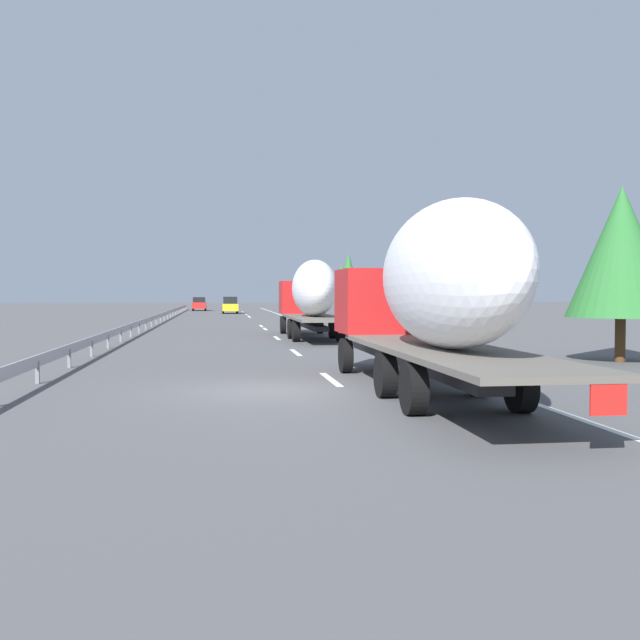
# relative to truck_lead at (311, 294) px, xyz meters

# --- Properties ---
(ground_plane) EXTENTS (260.00, 260.00, 0.00)m
(ground_plane) POSITION_rel_truck_lead_xyz_m (19.60, 3.60, -2.34)
(ground_plane) COLOR #4C4C4F
(lane_stripe_0) EXTENTS (3.20, 0.20, 0.01)m
(lane_stripe_0) POSITION_rel_truck_lead_xyz_m (-18.40, 1.80, -2.33)
(lane_stripe_0) COLOR white
(lane_stripe_0) RESTS_ON ground_plane
(lane_stripe_1) EXTENTS (3.20, 0.20, 0.01)m
(lane_stripe_1) POSITION_rel_truck_lead_xyz_m (-9.19, 1.80, -2.33)
(lane_stripe_1) COLOR white
(lane_stripe_1) RESTS_ON ground_plane
(lane_stripe_2) EXTENTS (3.20, 0.20, 0.01)m
(lane_stripe_2) POSITION_rel_truck_lead_xyz_m (0.29, 1.80, -2.33)
(lane_stripe_2) COLOR white
(lane_stripe_2) RESTS_ON ground_plane
(lane_stripe_3) EXTENTS (3.20, 0.20, 0.01)m
(lane_stripe_3) POSITION_rel_truck_lead_xyz_m (10.24, 1.80, -2.33)
(lane_stripe_3) COLOR white
(lane_stripe_3) RESTS_ON ground_plane
(lane_stripe_4) EXTENTS (3.20, 0.20, 0.01)m
(lane_stripe_4) POSITION_rel_truck_lead_xyz_m (14.71, 1.80, -2.33)
(lane_stripe_4) COLOR white
(lane_stripe_4) RESTS_ON ground_plane
(lane_stripe_5) EXTENTS (3.20, 0.20, 0.01)m
(lane_stripe_5) POSITION_rel_truck_lead_xyz_m (34.45, 1.80, -2.33)
(lane_stripe_5) COLOR white
(lane_stripe_5) RESTS_ON ground_plane
(lane_stripe_6) EXTENTS (3.20, 0.20, 0.01)m
(lane_stripe_6) POSITION_rel_truck_lead_xyz_m (37.58, 1.80, -2.33)
(lane_stripe_6) COLOR white
(lane_stripe_6) RESTS_ON ground_plane
(lane_stripe_7) EXTENTS (3.20, 0.20, 0.01)m
(lane_stripe_7) POSITION_rel_truck_lead_xyz_m (43.71, 1.80, -2.33)
(lane_stripe_7) COLOR white
(lane_stripe_7) RESTS_ON ground_plane
(lane_stripe_8) EXTENTS (3.20, 0.20, 0.01)m
(lane_stripe_8) POSITION_rel_truck_lead_xyz_m (56.21, 1.80, -2.33)
(lane_stripe_8) COLOR white
(lane_stripe_8) RESTS_ON ground_plane
(edge_line_right) EXTENTS (110.00, 0.20, 0.01)m
(edge_line_right) POSITION_rel_truck_lead_xyz_m (24.60, -1.90, -2.33)
(edge_line_right) COLOR white
(edge_line_right) RESTS_ON ground_plane
(truck_lead) EXTENTS (13.48, 2.55, 4.10)m
(truck_lead) POSITION_rel_truck_lead_xyz_m (0.00, 0.00, 0.00)
(truck_lead) COLOR #B21919
(truck_lead) RESTS_ON ground_plane
(truck_trailing) EXTENTS (14.34, 2.55, 4.36)m
(truck_trailing) POSITION_rel_truck_lead_xyz_m (-21.95, 0.00, 0.15)
(truck_trailing) COLOR #B21919
(truck_trailing) RESTS_ON ground_plane
(car_red_compact) EXTENTS (4.31, 1.89, 1.86)m
(car_red_compact) POSITION_rel_truck_lead_xyz_m (62.41, 7.50, -1.40)
(car_red_compact) COLOR red
(car_red_compact) RESTS_ON ground_plane
(car_yellow_coupe) EXTENTS (4.03, 1.85, 1.99)m
(car_yellow_coupe) POSITION_rel_truck_lead_xyz_m (47.70, 3.52, -1.36)
(car_yellow_coupe) COLOR gold
(car_yellow_coupe) RESTS_ON ground_plane
(road_sign) EXTENTS (0.10, 0.90, 3.38)m
(road_sign) POSITION_rel_truck_lead_xyz_m (20.38, -3.10, -0.01)
(road_sign) COLOR gray
(road_sign) RESTS_ON ground_plane
(tree_0) EXTENTS (2.88, 2.88, 5.79)m
(tree_0) POSITION_rel_truck_lead_xyz_m (44.42, -9.24, 1.18)
(tree_0) COLOR #472D19
(tree_0) RESTS_ON ground_plane
(tree_1) EXTENTS (2.93, 2.93, 5.60)m
(tree_1) POSITION_rel_truck_lead_xyz_m (59.73, -7.08, 1.11)
(tree_1) COLOR #472D19
(tree_1) RESTS_ON ground_plane
(tree_2) EXTENTS (3.71, 3.71, 6.08)m
(tree_2) POSITION_rel_truck_lead_xyz_m (-14.84, -8.87, 1.47)
(tree_2) COLOR #472D19
(tree_2) RESTS_ON ground_plane
(tree_3) EXTENTS (2.99, 2.99, 6.65)m
(tree_3) POSITION_rel_truck_lead_xyz_m (36.72, -8.64, 1.58)
(tree_3) COLOR #472D19
(tree_3) RESTS_ON ground_plane
(guardrail_median) EXTENTS (94.00, 0.10, 0.76)m
(guardrail_median) POSITION_rel_truck_lead_xyz_m (22.60, 9.60, -1.76)
(guardrail_median) COLOR #9EA0A5
(guardrail_median) RESTS_ON ground_plane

